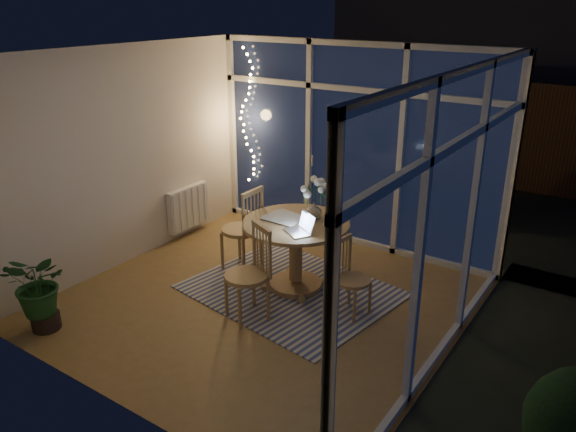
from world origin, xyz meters
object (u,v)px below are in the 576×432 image
object	(u,v)px
dining_table	(296,255)
chair_right	(353,278)
chair_front	(246,274)
potted_plant	(41,295)
chair_left	(241,228)
flower_vase	(314,210)
laptop	(298,223)

from	to	relation	value
dining_table	chair_right	bearing A→B (deg)	-11.63
chair_front	potted_plant	size ratio (longest dim) A/B	1.32
dining_table	chair_left	world-z (taller)	chair_left
chair_right	chair_front	bearing A→B (deg)	136.16
chair_left	flower_vase	size ratio (longest dim) A/B	5.00
dining_table	chair_front	size ratio (longest dim) A/B	1.17
laptop	potted_plant	size ratio (longest dim) A/B	0.39
chair_front	flower_vase	bearing A→B (deg)	106.65
chair_right	laptop	xyz separation A→B (m)	(-0.62, -0.07, 0.49)
chair_front	laptop	distance (m)	0.74
chair_left	chair_front	distance (m)	1.16
chair_front	chair_left	bearing A→B (deg)	156.75
chair_right	potted_plant	size ratio (longest dim) A/B	1.10
chair_right	dining_table	bearing A→B (deg)	87.10
dining_table	flower_vase	bearing A→B (deg)	61.96
chair_left	chair_front	xyz separation A→B (m)	(0.77, -0.87, -0.02)
dining_table	laptop	xyz separation A→B (m)	(0.18, -0.24, 0.51)
chair_right	flower_vase	world-z (taller)	flower_vase
dining_table	potted_plant	size ratio (longest dim) A/B	1.54
flower_vase	potted_plant	bearing A→B (deg)	-126.36
laptop	chair_left	bearing A→B (deg)	-165.30
chair_front	potted_plant	xyz separation A→B (m)	(-1.53, -1.28, -0.12)
dining_table	potted_plant	bearing A→B (deg)	-127.07
dining_table	chair_left	bearing A→B (deg)	176.28
flower_vase	potted_plant	world-z (taller)	flower_vase
chair_left	potted_plant	bearing A→B (deg)	-19.46
chair_left	chair_right	distance (m)	1.64
flower_vase	chair_left	bearing A→B (deg)	-171.14
chair_right	chair_front	xyz separation A→B (m)	(-0.85, -0.65, 0.08)
dining_table	chair_front	world-z (taller)	chair_front
dining_table	chair_left	size ratio (longest dim) A/B	1.12
chair_left	chair_right	size ratio (longest dim) A/B	1.25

